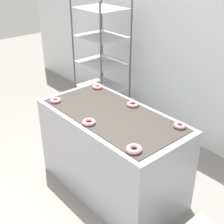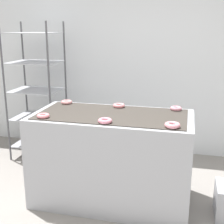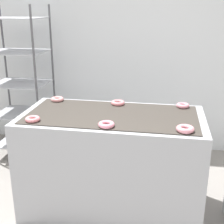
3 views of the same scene
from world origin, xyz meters
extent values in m
cube|color=silver|center=(0.00, 2.12, 1.40)|extent=(8.00, 0.05, 2.80)
cube|color=#A8AAB2|center=(0.00, 0.65, 0.47)|extent=(1.58, 0.80, 0.93)
cube|color=#38332D|center=(0.00, 0.65, 0.93)|extent=(1.45, 0.71, 0.01)
cube|color=#262628|center=(0.43, 0.29, 0.65)|extent=(0.12, 0.07, 0.10)
cylinder|color=#4C4C51|center=(-1.59, 1.30, 0.92)|extent=(0.02, 0.02, 1.84)
cylinder|color=#4C4C51|center=(-0.96, 1.30, 0.92)|extent=(0.02, 0.02, 1.84)
cylinder|color=#4C4C51|center=(-1.59, 1.83, 0.92)|extent=(0.02, 0.02, 1.84)
cylinder|color=#4C4C51|center=(-0.96, 1.83, 0.92)|extent=(0.02, 0.02, 1.84)
cube|color=#A8AAB2|center=(-1.28, 1.56, 0.18)|extent=(0.63, 0.53, 0.01)
cube|color=#A8AAB2|center=(-1.28, 1.56, 0.56)|extent=(0.63, 0.53, 0.01)
cube|color=#A8AAB2|center=(-1.28, 1.56, 0.94)|extent=(0.63, 0.53, 0.01)
cube|color=#A8AAB2|center=(-1.28, 1.56, 1.31)|extent=(0.63, 0.53, 0.01)
cube|color=#A8AAB2|center=(-1.28, 1.56, 1.69)|extent=(0.63, 0.53, 0.01)
torus|color=pink|center=(-0.60, 0.37, 0.96)|extent=(0.12, 0.12, 0.04)
torus|color=pink|center=(0.01, 0.36, 0.96)|extent=(0.13, 0.13, 0.04)
torus|color=pink|center=(0.60, 0.36, 0.96)|extent=(0.13, 0.13, 0.04)
torus|color=pink|center=(-0.60, 0.95, 0.96)|extent=(0.12, 0.12, 0.04)
torus|color=pink|center=(0.01, 0.93, 0.96)|extent=(0.13, 0.13, 0.04)
torus|color=pink|center=(0.61, 0.95, 0.96)|extent=(0.12, 0.12, 0.04)
camera|label=1|loc=(2.07, -1.14, 2.40)|focal=50.00mm
camera|label=2|loc=(0.71, -2.23, 1.78)|focal=50.00mm
camera|label=3|loc=(0.44, -1.84, 1.83)|focal=50.00mm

